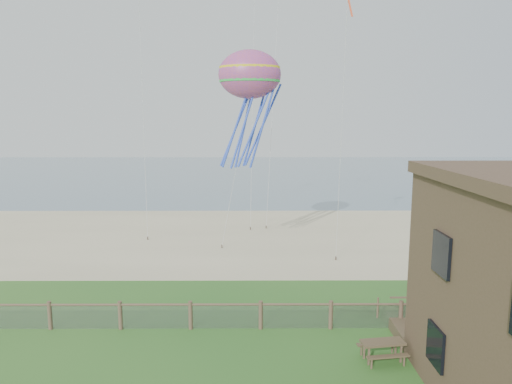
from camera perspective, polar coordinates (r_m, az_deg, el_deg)
The scene contains 5 objects.
sand_beach at distance 35.54m, azimuth 0.20°, elevation -5.51°, with size 72.00×20.00×0.02m, color tan.
ocean at distance 78.92m, azimuth -0.06°, elevation 2.44°, with size 160.00×68.00×0.02m, color slate.
chainlink_fence at distance 20.20m, azimuth 0.59°, elevation -15.32°, with size 36.20×0.20×1.25m, color #4C3D2A, non-canonical shape.
picnic_table at distance 18.55m, azimuth 15.51°, elevation -18.70°, with size 1.60×1.21×0.68m, color brown, non-canonical shape.
octopus_kite at distance 28.02m, azimuth -0.79°, elevation 10.55°, with size 3.66×2.58×7.53m, color orange, non-canonical shape.
Camera 1 is at (-0.29, -12.43, 8.82)m, focal length 32.00 mm.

